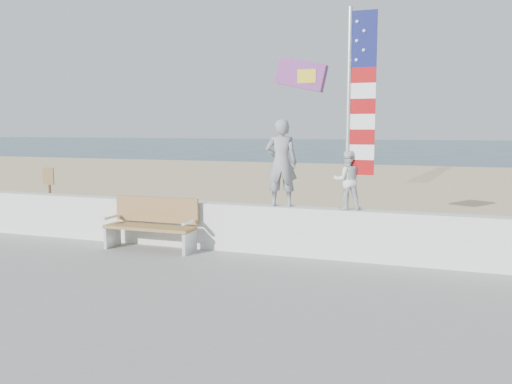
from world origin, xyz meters
TOP-DOWN VIEW (x-y plane):
  - ground at (0.00, 0.00)m, footprint 220.00×220.00m
  - sand at (0.00, 9.00)m, footprint 90.00×40.00m
  - seawall at (0.00, 2.00)m, footprint 30.00×0.35m
  - adult at (0.62, 2.00)m, footprint 0.66×0.51m
  - child at (1.84, 2.00)m, footprint 0.62×0.56m
  - bench at (-1.85, 1.55)m, footprint 1.80×0.57m
  - flag at (1.97, 2.00)m, footprint 0.50×0.08m
  - parafoil_kite at (0.55, 3.71)m, footprint 1.11×0.31m
  - sign at (-5.82, 3.34)m, footprint 0.32×0.07m

SIDE VIEW (x-z plane):
  - ground at x=0.00m, z-range 0.00..0.00m
  - sand at x=0.00m, z-range 0.00..0.08m
  - seawall at x=0.00m, z-range 0.18..1.08m
  - bench at x=-1.85m, z-range 0.19..1.19m
  - sign at x=-5.82m, z-range 0.21..1.67m
  - child at x=1.84m, z-range 1.08..2.13m
  - adult at x=0.62m, z-range 1.08..2.69m
  - flag at x=1.97m, z-range 1.24..4.74m
  - parafoil_kite at x=0.55m, z-range 3.25..4.01m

